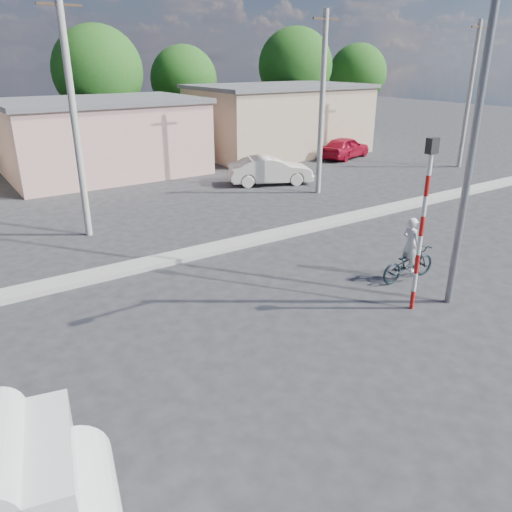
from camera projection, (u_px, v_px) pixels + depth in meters
ground_plane at (365, 378)px, 10.13m from camera, size 120.00×120.00×0.00m
median at (187, 255)px, 16.27m from camera, size 40.00×0.80×0.16m
bicycle at (408, 263)px, 14.46m from camera, size 1.97×0.78×1.02m
cyclist at (409, 254)px, 14.35m from camera, size 0.41×0.60×1.59m
car_cream at (270, 170)px, 25.47m from camera, size 4.50×3.06×1.40m
car_red at (345, 147)px, 32.10m from camera, size 4.34×2.69×1.38m
traffic_pole at (424, 212)px, 11.99m from camera, size 0.28×0.18×4.36m
streetlight at (474, 109)px, 11.37m from camera, size 2.34×0.22×9.00m
building_row at (86, 136)px, 26.86m from camera, size 37.80×7.30×4.44m
tree_row at (146, 75)px, 34.15m from camera, size 51.24×7.43×8.42m
utility_poles at (211, 112)px, 19.56m from camera, size 35.40×0.24×8.00m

